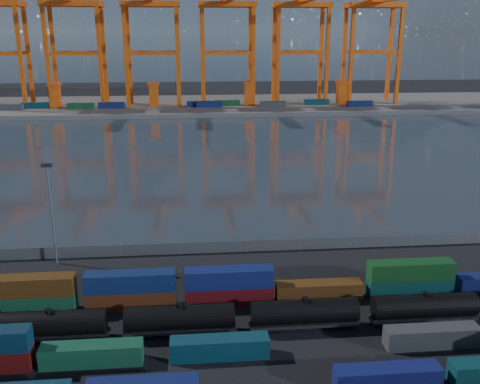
{
  "coord_description": "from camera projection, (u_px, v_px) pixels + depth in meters",
  "views": [
    {
      "loc": [
        -7.84,
        -55.45,
        35.82
      ],
      "look_at": [
        0.0,
        30.0,
        10.0
      ],
      "focal_mm": 40.0,
      "sensor_mm": 36.0,
      "label": 1
    }
  ],
  "objects": [
    {
      "name": "waterfront_fence",
      "position": [
        241.0,
        246.0,
        90.3
      ],
      "size": [
        160.12,
        0.12,
        2.2
      ],
      "color": "#595B5E",
      "rests_on": "ground"
    },
    {
      "name": "container_row_south",
      "position": [
        367.0,
        373.0,
        55.34
      ],
      "size": [
        138.19,
        2.28,
        4.86
      ],
      "color": "#424647",
      "rests_on": "ground"
    },
    {
      "name": "container_row_mid",
      "position": [
        186.0,
        347.0,
        60.6
      ],
      "size": [
        139.87,
        2.3,
        4.89
      ],
      "color": "#424548",
      "rests_on": "ground"
    },
    {
      "name": "yard_light_mast",
      "position": [
        51.0,
        209.0,
        83.38
      ],
      "size": [
        1.6,
        0.4,
        16.6
      ],
      "color": "slate",
      "rests_on": "ground"
    },
    {
      "name": "harbor_water",
      "position": [
        218.0,
        153.0,
        164.01
      ],
      "size": [
        700.0,
        700.0,
        0.0
      ],
      "primitive_type": "plane",
      "color": "#2A333C",
      "rests_on": "ground"
    },
    {
      "name": "straddle_carriers",
      "position": [
        202.0,
        93.0,
        252.13
      ],
      "size": [
        140.0,
        7.0,
        11.1
      ],
      "color": "#ED5810",
      "rests_on": "far_quay"
    },
    {
      "name": "quay_containers",
      "position": [
        184.0,
        104.0,
        248.36
      ],
      "size": [
        172.58,
        10.99,
        2.6
      ],
      "color": "navy",
      "rests_on": "far_quay"
    },
    {
      "name": "container_row_north",
      "position": [
        212.0,
        290.0,
        72.58
      ],
      "size": [
        128.45,
        2.44,
        5.2
      ],
      "color": "navy",
      "rests_on": "ground"
    },
    {
      "name": "far_quay",
      "position": [
        207.0,
        105.0,
        263.85
      ],
      "size": [
        700.0,
        70.0,
        2.0
      ],
      "primitive_type": "cube",
      "color": "#514F4C",
      "rests_on": "ground"
    },
    {
      "name": "gantry_cranes",
      "position": [
        189.0,
        17.0,
        244.77
      ],
      "size": [
        201.55,
        50.98,
        69.03
      ],
      "color": "#ED5810",
      "rests_on": "ground"
    },
    {
      "name": "tanker_string",
      "position": [
        243.0,
        316.0,
        65.96
      ],
      "size": [
        122.35,
        2.97,
        4.26
      ],
      "color": "black",
      "rests_on": "ground"
    },
    {
      "name": "ground",
      "position": [
        263.0,
        344.0,
        63.89
      ],
      "size": [
        700.0,
        700.0,
        0.0
      ],
      "primitive_type": "plane",
      "color": "black",
      "rests_on": "ground"
    }
  ]
}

